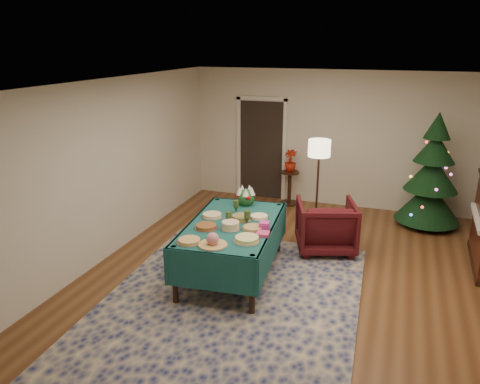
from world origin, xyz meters
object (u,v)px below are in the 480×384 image
(side_table, at_px, (289,188))
(christmas_tree, at_px, (432,176))
(buffet_table, at_px, (232,234))
(floor_lamp, at_px, (319,154))
(armchair, at_px, (326,223))
(potted_plant, at_px, (290,166))
(gift_box, at_px, (264,226))

(side_table, distance_m, christmas_tree, 2.72)
(buffet_table, distance_m, floor_lamp, 2.48)
(christmas_tree, bearing_deg, side_table, 173.51)
(armchair, xyz_separation_m, christmas_tree, (1.57, 1.69, 0.47))
(christmas_tree, bearing_deg, floor_lamp, -158.95)
(side_table, xyz_separation_m, christmas_tree, (2.64, -0.30, 0.59))
(floor_lamp, bearing_deg, side_table, 125.68)
(buffet_table, xyz_separation_m, floor_lamp, (0.79, 2.24, 0.71))
(floor_lamp, distance_m, christmas_tree, 2.08)
(armchair, xyz_separation_m, floor_lamp, (-0.33, 0.96, 0.90))
(floor_lamp, relative_size, side_table, 2.30)
(side_table, xyz_separation_m, potted_plant, (0.00, 0.00, 0.48))
(potted_plant, distance_m, christmas_tree, 2.66)
(buffet_table, distance_m, christmas_tree, 4.01)
(buffet_table, xyz_separation_m, christmas_tree, (2.68, 2.97, 0.29))
(gift_box, height_order, christmas_tree, christmas_tree)
(potted_plant, xyz_separation_m, christmas_tree, (2.64, -0.30, 0.11))
(floor_lamp, distance_m, potted_plant, 1.38)
(floor_lamp, xyz_separation_m, potted_plant, (-0.74, 1.03, -0.54))
(gift_box, height_order, floor_lamp, floor_lamp)
(gift_box, relative_size, floor_lamp, 0.08)
(armchair, height_order, potted_plant, potted_plant)
(gift_box, relative_size, christmas_tree, 0.06)
(floor_lamp, relative_size, christmas_tree, 0.77)
(buffet_table, bearing_deg, armchair, 48.99)
(floor_lamp, xyz_separation_m, christmas_tree, (1.90, 0.73, -0.42))
(armchair, height_order, christmas_tree, christmas_tree)
(gift_box, distance_m, christmas_tree, 3.75)
(buffet_table, xyz_separation_m, potted_plant, (0.05, 3.27, 0.18))
(potted_plant, bearing_deg, armchair, -61.80)
(potted_plant, bearing_deg, floor_lamp, -54.32)
(side_table, bearing_deg, gift_box, -82.51)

